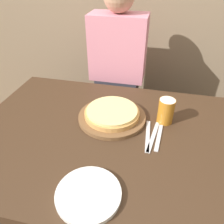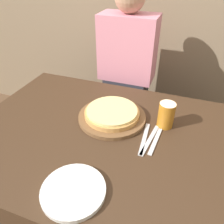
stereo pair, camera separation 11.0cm
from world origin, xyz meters
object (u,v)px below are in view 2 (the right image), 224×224
at_px(diner_person, 126,84).
at_px(fork, 144,139).
at_px(spoon, 155,141).
at_px(dinner_knife, 150,140).
at_px(dinner_plate, 73,191).
at_px(pizza_on_board, 112,114).
at_px(beer_glass, 166,114).

bearing_deg(diner_person, fork, -66.41).
relative_size(spoon, diner_person, 0.14).
distance_m(spoon, diner_person, 0.70).
bearing_deg(spoon, dinner_knife, -180.00).
relative_size(dinner_plate, diner_person, 0.18).
bearing_deg(spoon, fork, 180.00).
xyz_separation_m(dinner_knife, spoon, (0.02, 0.00, 0.00)).
height_order(pizza_on_board, dinner_plate, pizza_on_board).
height_order(dinner_plate, spoon, dinner_plate).
bearing_deg(dinner_knife, pizza_on_board, 156.03).
bearing_deg(spoon, diner_person, 117.39).
height_order(dinner_knife, spoon, same).
relative_size(dinner_knife, spoon, 1.17).
bearing_deg(dinner_knife, dinner_plate, -118.93).
bearing_deg(diner_person, beer_glass, -54.99).
bearing_deg(beer_glass, pizza_on_board, -172.51).
height_order(beer_glass, dinner_plate, beer_glass).
distance_m(pizza_on_board, dinner_plate, 0.45).
bearing_deg(diner_person, spoon, -62.61).
distance_m(dinner_plate, fork, 0.40).
relative_size(pizza_on_board, diner_person, 0.27).
bearing_deg(beer_glass, fork, -118.26).
height_order(beer_glass, diner_person, diner_person).
bearing_deg(diner_person, dinner_knife, -64.48).
bearing_deg(fork, diner_person, 113.59).
distance_m(dinner_plate, diner_person, 0.98).
distance_m(pizza_on_board, spoon, 0.26).
height_order(dinner_plate, fork, dinner_plate).
bearing_deg(pizza_on_board, spoon, -21.73).
relative_size(fork, spoon, 1.17).
distance_m(dinner_plate, dinner_knife, 0.41).
xyz_separation_m(pizza_on_board, spoon, (0.24, -0.10, -0.02)).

